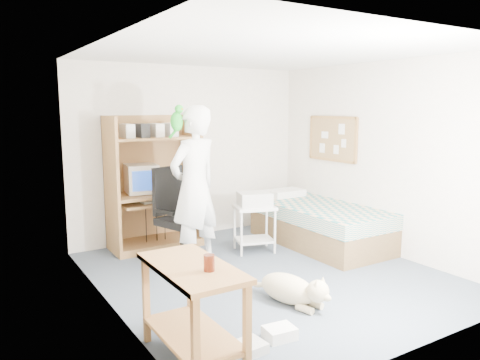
{
  "coord_description": "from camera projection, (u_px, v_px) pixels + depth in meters",
  "views": [
    {
      "loc": [
        -3.0,
        -4.22,
        1.91
      ],
      "look_at": [
        -0.1,
        0.46,
        1.05
      ],
      "focal_mm": 35.0,
      "sensor_mm": 36.0,
      "label": 1
    }
  ],
  "objects": [
    {
      "name": "computer_hutch",
      "position": [
        153.0,
        188.0,
        6.37
      ],
      "size": [
        1.2,
        0.63,
        1.8
      ],
      "color": "brown",
      "rests_on": "floor"
    },
    {
      "name": "dog",
      "position": [
        292.0,
        289.0,
        4.57
      ],
      "size": [
        0.45,
        0.92,
        0.35
      ],
      "rotation": [
        0.0,
        0.0,
        0.26
      ],
      "color": "beige",
      "rests_on": "floor"
    },
    {
      "name": "floor_box_b",
      "position": [
        252.0,
        346.0,
        3.69
      ],
      "size": [
        0.2,
        0.23,
        0.08
      ],
      "primitive_type": "cube",
      "rotation": [
        0.0,
        0.0,
        0.08
      ],
      "color": "#B8B8B3",
      "rests_on": "floor"
    },
    {
      "name": "wall_right",
      "position": [
        381.0,
        158.0,
        6.14
      ],
      "size": [
        0.02,
        4.0,
        2.5
      ],
      "primitive_type": "cube",
      "color": "white",
      "rests_on": "floor"
    },
    {
      "name": "ceiling",
      "position": [
        270.0,
        51.0,
        5.01
      ],
      "size": [
        3.6,
        4.0,
        0.02
      ],
      "primitive_type": "cube",
      "color": "white",
      "rests_on": "wall_back"
    },
    {
      "name": "office_chair",
      "position": [
        179.0,
        228.0,
        5.84
      ],
      "size": [
        0.66,
        0.67,
        1.16
      ],
      "rotation": [
        0.0,
        0.0,
        0.32
      ],
      "color": "black",
      "rests_on": "floor"
    },
    {
      "name": "keyboard",
      "position": [
        158.0,
        201.0,
        6.26
      ],
      "size": [
        0.46,
        0.19,
        0.03
      ],
      "primitive_type": "cube",
      "rotation": [
        0.0,
        0.0,
        0.06
      ],
      "color": "beige",
      "rests_on": "computer_hutch"
    },
    {
      "name": "wall_left",
      "position": [
        109.0,
        180.0,
        4.27
      ],
      "size": [
        0.02,
        4.0,
        2.5
      ],
      "primitive_type": "cube",
      "color": "white",
      "rests_on": "floor"
    },
    {
      "name": "wall_back",
      "position": [
        191.0,
        152.0,
        6.89
      ],
      "size": [
        3.6,
        0.02,
        2.5
      ],
      "primitive_type": "cube",
      "color": "white",
      "rests_on": "floor"
    },
    {
      "name": "crt_monitor",
      "position": [
        141.0,
        179.0,
        6.27
      ],
      "size": [
        0.46,
        0.48,
        0.38
      ],
      "rotation": [
        0.0,
        0.0,
        -0.14
      ],
      "color": "beige",
      "rests_on": "computer_hutch"
    },
    {
      "name": "printer_cart",
      "position": [
        254.0,
        221.0,
        6.21
      ],
      "size": [
        0.61,
        0.55,
        0.62
      ],
      "rotation": [
        0.0,
        0.0,
        -0.29
      ],
      "color": "silver",
      "rests_on": "floor"
    },
    {
      "name": "pencil_cup",
      "position": [
        181.0,
        186.0,
        6.49
      ],
      "size": [
        0.08,
        0.08,
        0.12
      ],
      "primitive_type": "cylinder",
      "color": "gold",
      "rests_on": "computer_hutch"
    },
    {
      "name": "bed",
      "position": [
        319.0,
        224.0,
        6.55
      ],
      "size": [
        1.02,
        2.02,
        0.66
      ],
      "color": "brown",
      "rests_on": "floor"
    },
    {
      "name": "parrot",
      "position": [
        177.0,
        120.0,
        5.31
      ],
      "size": [
        0.14,
        0.25,
        0.39
      ],
      "rotation": [
        0.0,
        0.0,
        0.32
      ],
      "color": "#1A9315",
      "rests_on": "person"
    },
    {
      "name": "corkboard",
      "position": [
        332.0,
        139.0,
        6.85
      ],
      "size": [
        0.04,
        0.94,
        0.66
      ],
      "color": "olive",
      "rests_on": "wall_right"
    },
    {
      "name": "floor",
      "position": [
        268.0,
        274.0,
        5.4
      ],
      "size": [
        4.0,
        4.0,
        0.0
      ],
      "primitive_type": "plane",
      "color": "#424F5A",
      "rests_on": "ground"
    },
    {
      "name": "printer",
      "position": [
        255.0,
        199.0,
        6.16
      ],
      "size": [
        0.49,
        0.43,
        0.18
      ],
      "primitive_type": "cube",
      "rotation": [
        0.0,
        0.0,
        -0.29
      ],
      "color": "#B8B8B3",
      "rests_on": "printer_cart"
    },
    {
      "name": "person",
      "position": [
        194.0,
        188.0,
        5.53
      ],
      "size": [
        0.81,
        0.66,
        1.93
      ],
      "primitive_type": "imported",
      "rotation": [
        0.0,
        0.0,
        3.46
      ],
      "color": "white",
      "rests_on": "floor"
    },
    {
      "name": "side_desk",
      "position": [
        192.0,
        298.0,
        3.51
      ],
      "size": [
        0.5,
        1.0,
        0.75
      ],
      "color": "olive",
      "rests_on": "floor"
    },
    {
      "name": "drink_glass",
      "position": [
        209.0,
        263.0,
        3.34
      ],
      "size": [
        0.08,
        0.08,
        0.12
      ],
      "primitive_type": "cylinder",
      "color": "#40160A",
      "rests_on": "side_desk"
    },
    {
      "name": "floor_box_a",
      "position": [
        280.0,
        333.0,
        3.89
      ],
      "size": [
        0.27,
        0.22,
        0.1
      ],
      "primitive_type": "cube",
      "rotation": [
        0.0,
        0.0,
        -0.1
      ],
      "color": "white",
      "rests_on": "floor"
    }
  ]
}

